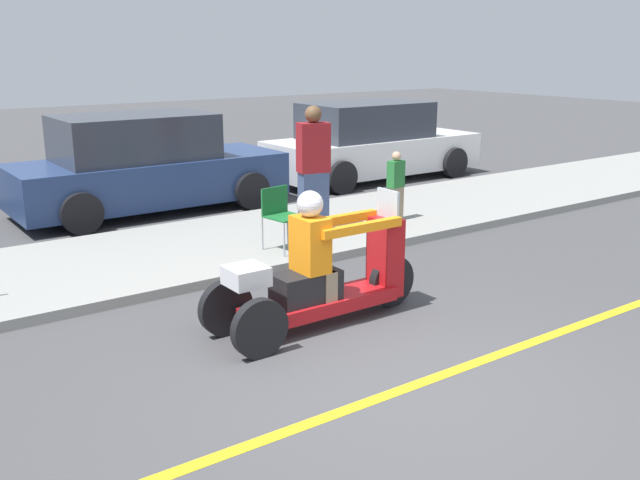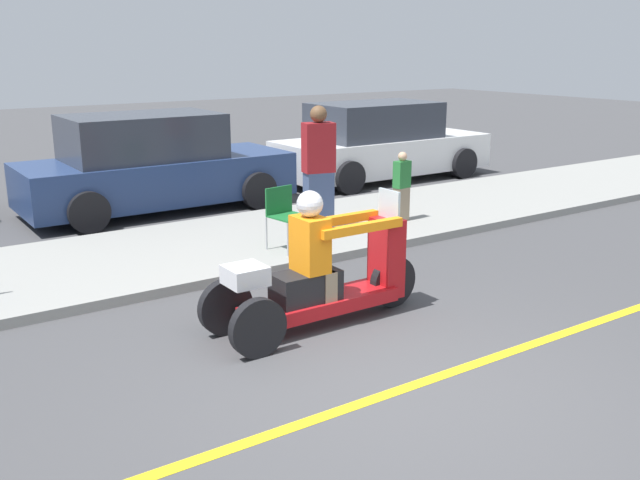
{
  "view_description": "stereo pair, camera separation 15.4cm",
  "coord_description": "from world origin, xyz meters",
  "px_view_note": "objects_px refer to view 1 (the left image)",
  "views": [
    {
      "loc": [
        -3.73,
        -3.95,
        2.76
      ],
      "look_at": [
        0.21,
        1.55,
        0.89
      ],
      "focal_mm": 40.0,
      "sensor_mm": 36.0,
      "label": 1
    },
    {
      "loc": [
        -3.61,
        -4.04,
        2.76
      ],
      "look_at": [
        0.21,
        1.55,
        0.89
      ],
      "focal_mm": 40.0,
      "sensor_mm": 36.0,
      "label": 2
    }
  ],
  "objects_px": {
    "parked_car_lot_far": "(145,167)",
    "parked_car_lot_right": "(371,144)",
    "motorcycle_trike": "(321,278)",
    "spectator_end_of_line": "(396,187)",
    "folding_chair_set_back": "(281,212)",
    "spectator_mid_group": "(313,172)"
  },
  "relations": [
    {
      "from": "spectator_end_of_line",
      "to": "parked_car_lot_far",
      "type": "bearing_deg",
      "value": 128.94
    },
    {
      "from": "spectator_end_of_line",
      "to": "parked_car_lot_right",
      "type": "bearing_deg",
      "value": 55.67
    },
    {
      "from": "parked_car_lot_far",
      "to": "parked_car_lot_right",
      "type": "bearing_deg",
      "value": 0.99
    },
    {
      "from": "spectator_mid_group",
      "to": "parked_car_lot_right",
      "type": "height_order",
      "value": "spectator_mid_group"
    },
    {
      "from": "spectator_end_of_line",
      "to": "motorcycle_trike",
      "type": "bearing_deg",
      "value": -141.79
    },
    {
      "from": "spectator_end_of_line",
      "to": "parked_car_lot_right",
      "type": "relative_size",
      "value": 0.23
    },
    {
      "from": "spectator_end_of_line",
      "to": "parked_car_lot_right",
      "type": "height_order",
      "value": "parked_car_lot_right"
    },
    {
      "from": "spectator_end_of_line",
      "to": "parked_car_lot_right",
      "type": "distance_m",
      "value": 4.13
    },
    {
      "from": "spectator_mid_group",
      "to": "parked_car_lot_right",
      "type": "distance_m",
      "value": 5.0
    },
    {
      "from": "spectator_end_of_line",
      "to": "parked_car_lot_far",
      "type": "xyz_separation_m",
      "value": [
        -2.68,
        3.32,
        0.13
      ]
    },
    {
      "from": "spectator_mid_group",
      "to": "parked_car_lot_far",
      "type": "bearing_deg",
      "value": 111.21
    },
    {
      "from": "spectator_end_of_line",
      "to": "spectator_mid_group",
      "type": "bearing_deg",
      "value": 174.6
    },
    {
      "from": "motorcycle_trike",
      "to": "parked_car_lot_right",
      "type": "distance_m",
      "value": 8.18
    },
    {
      "from": "folding_chair_set_back",
      "to": "parked_car_lot_far",
      "type": "bearing_deg",
      "value": 96.08
    },
    {
      "from": "motorcycle_trike",
      "to": "folding_chair_set_back",
      "type": "bearing_deg",
      "value": 66.83
    },
    {
      "from": "motorcycle_trike",
      "to": "spectator_end_of_line",
      "type": "relative_size",
      "value": 2.26
    },
    {
      "from": "motorcycle_trike",
      "to": "spectator_end_of_line",
      "type": "height_order",
      "value": "motorcycle_trike"
    },
    {
      "from": "parked_car_lot_far",
      "to": "parked_car_lot_right",
      "type": "relative_size",
      "value": 0.97
    },
    {
      "from": "motorcycle_trike",
      "to": "folding_chair_set_back",
      "type": "height_order",
      "value": "motorcycle_trike"
    },
    {
      "from": "parked_car_lot_far",
      "to": "folding_chair_set_back",
      "type": "bearing_deg",
      "value": -83.92
    },
    {
      "from": "spectator_mid_group",
      "to": "folding_chair_set_back",
      "type": "height_order",
      "value": "spectator_mid_group"
    },
    {
      "from": "parked_car_lot_far",
      "to": "parked_car_lot_right",
      "type": "xyz_separation_m",
      "value": [
        5.01,
        0.09,
        -0.01
      ]
    }
  ]
}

